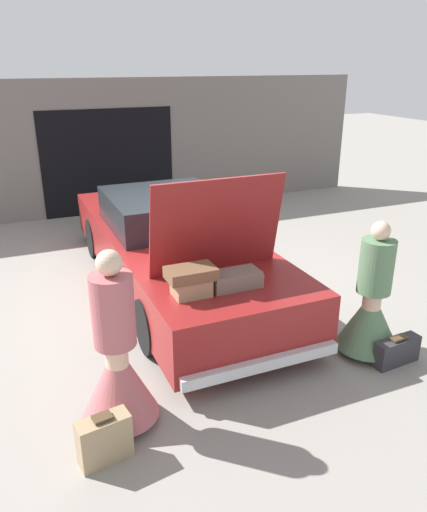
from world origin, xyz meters
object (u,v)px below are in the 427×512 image
Objects in this scene: suitcase_beside_right_person at (397,351)px; suitcase_beside_left_person at (104,439)px; car at (173,247)px; person_left at (117,366)px; person_right at (371,309)px.

suitcase_beside_left_person is at bearing -176.92° from suitcase_beside_right_person.
suitcase_beside_right_person is (1.57, -2.92, -0.45)m from car.
person_left is 2.86m from person_right.
person_left reaches higher than suitcase_beside_right_person.
person_right is 3.15m from suitcase_beside_left_person.
car is 3.54m from suitcase_beside_left_person.
suitcase_beside_right_person is (0.14, -0.32, -0.40)m from person_right.
car is at bearing 140.45° from person_left.
suitcase_beside_left_person is (-3.09, -0.50, -0.34)m from person_right.
person_left reaches higher than person_right.
person_left is 3.04m from suitcase_beside_right_person.
person_right is 3.39× the size of suitcase_beside_left_person.
person_left reaches higher than suitcase_beside_left_person.
car is at bearing 24.56° from person_right.
suitcase_beside_right_person is at bearing 73.72° from person_left.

